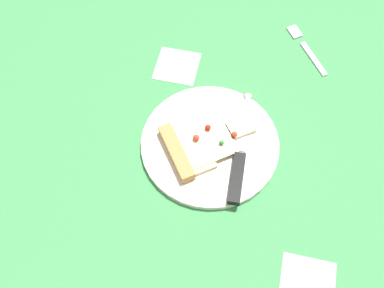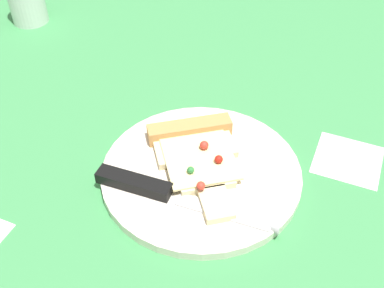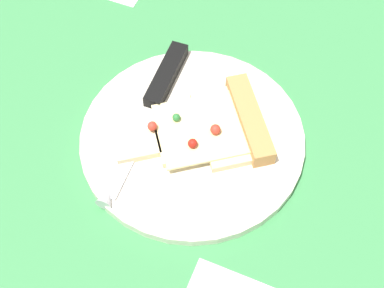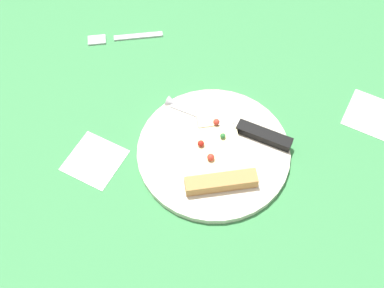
{
  "view_description": "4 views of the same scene",
  "coord_description": "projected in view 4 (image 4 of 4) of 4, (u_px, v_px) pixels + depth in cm",
  "views": [
    {
      "loc": [
        9.6,
        -43.7,
        73.21
      ],
      "look_at": [
        1.25,
        -6.25,
        3.22
      ],
      "focal_mm": 39.88,
      "sensor_mm": 36.0,
      "label": 1
    },
    {
      "loc": [
        44.65,
        11.71,
        45.89
      ],
      "look_at": [
        3.04,
        -6.0,
        4.1
      ],
      "focal_mm": 43.5,
      "sensor_mm": 36.0,
      "label": 2
    },
    {
      "loc": [
        -9.12,
        28.26,
        54.99
      ],
      "look_at": [
        3.58,
        -2.21,
        2.66
      ],
      "focal_mm": 50.56,
      "sensor_mm": 36.0,
      "label": 3
    },
    {
      "loc": [
        -37.96,
        -22.04,
        76.4
      ],
      "look_at": [
        2.27,
        -0.92,
        3.77
      ],
      "focal_mm": 47.28,
      "sensor_mm": 36.0,
      "label": 4
    }
  ],
  "objects": [
    {
      "name": "knife",
      "position": [
        240.0,
        127.0,
        0.9
      ],
      "size": [
        3.19,
        24.07,
        2.45
      ],
      "rotation": [
        0.0,
        0.0,
        6.33
      ],
      "color": "silver",
      "rests_on": "plate"
    },
    {
      "name": "ground_plane",
      "position": [
        182.0,
        167.0,
        0.89
      ],
      "size": [
        132.36,
        132.36,
        3.0
      ],
      "color": "#3D8C4C",
      "rests_on": "ground"
    },
    {
      "name": "pizza_slice",
      "position": [
        216.0,
        160.0,
        0.86
      ],
      "size": [
        18.65,
        16.56,
        2.52
      ],
      "rotation": [
        0.0,
        0.0,
        5.34
      ],
      "color": "beige",
      "rests_on": "plate"
    },
    {
      "name": "plate",
      "position": [
        213.0,
        152.0,
        0.88
      ],
      "size": [
        26.76,
        26.76,
        1.29
      ],
      "primitive_type": "cylinder",
      "color": "silver",
      "rests_on": "ground_plane"
    },
    {
      "name": "fork",
      "position": [
        121.0,
        37.0,
        1.03
      ],
      "size": [
        10.24,
        13.57,
        0.8
      ],
      "rotation": [
        0.0,
        0.0,
        0.61
      ],
      "color": "silver",
      "rests_on": "ground_plane"
    }
  ]
}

